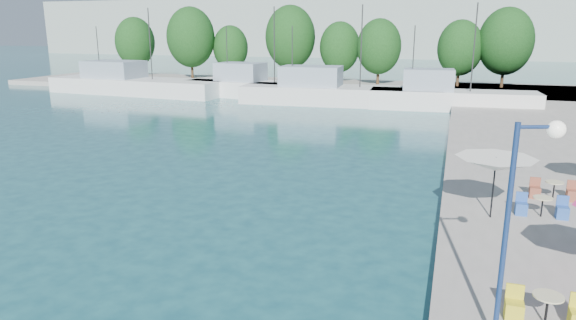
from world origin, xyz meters
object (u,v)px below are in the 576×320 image
(trawler_04, at_px, (448,98))
(street_lamp, at_px, (525,194))
(umbrella_white, at_px, (496,164))
(trawler_03, at_px, (335,94))
(trawler_02, at_px, (257,88))
(trawler_01, at_px, (134,85))

(trawler_04, distance_m, street_lamp, 40.01)
(trawler_04, xyz_separation_m, street_lamp, (2.12, -39.84, 3.02))
(umbrella_white, bearing_deg, trawler_03, 112.65)
(trawler_02, distance_m, trawler_03, 9.73)
(trawler_02, relative_size, trawler_03, 0.87)
(umbrella_white, bearing_deg, street_lamp, -90.39)
(trawler_01, relative_size, trawler_02, 1.27)
(trawler_02, bearing_deg, trawler_01, -168.45)
(trawler_03, xyz_separation_m, street_lamp, (13.23, -40.14, 3.02))
(trawler_01, xyz_separation_m, trawler_02, (15.35, 1.14, 0.00))
(trawler_02, xyz_separation_m, street_lamp, (22.66, -42.53, 3.02))
(trawler_02, height_order, umbrella_white, trawler_02)
(trawler_02, bearing_deg, trawler_04, -0.17)
(trawler_01, relative_size, trawler_04, 1.43)
(trawler_01, bearing_deg, trawler_03, 1.52)
(umbrella_white, distance_m, street_lamp, 8.43)
(trawler_02, distance_m, trawler_04, 20.71)
(trawler_03, distance_m, umbrella_white, 34.53)
(trawler_01, distance_m, trawler_04, 35.92)
(trawler_01, height_order, trawler_04, same)
(trawler_01, distance_m, umbrella_white, 50.46)
(umbrella_white, bearing_deg, trawler_02, 123.57)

